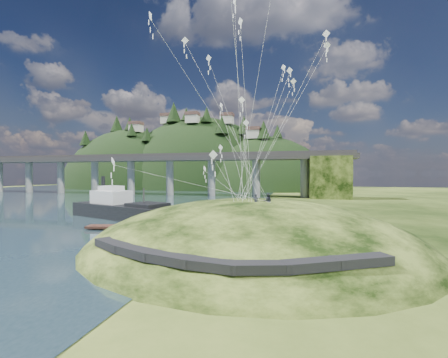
# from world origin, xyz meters

# --- Properties ---
(ground) EXTENTS (320.00, 320.00, 0.00)m
(ground) POSITION_xyz_m (0.00, 0.00, 0.00)
(ground) COLOR black
(ground) RESTS_ON ground
(grass_hill) EXTENTS (36.00, 32.00, 13.00)m
(grass_hill) POSITION_xyz_m (8.00, 2.00, -1.50)
(grass_hill) COLOR black
(grass_hill) RESTS_ON ground
(footpath) EXTENTS (22.29, 5.84, 0.83)m
(footpath) POSITION_xyz_m (7.46, -9.74, 2.08)
(footpath) COLOR black
(footpath) RESTS_ON ground
(bridge) EXTENTS (160.00, 11.00, 15.00)m
(bridge) POSITION_xyz_m (-26.46, 70.07, 9.70)
(bridge) COLOR #2D2B2B
(bridge) RESTS_ON ground
(far_ridge) EXTENTS (153.00, 70.00, 94.50)m
(far_ridge) POSITION_xyz_m (-43.58, 122.17, -7.44)
(far_ridge) COLOR black
(far_ridge) RESTS_ON ground
(work_barge) EXTENTS (21.22, 12.19, 7.19)m
(work_barge) POSITION_xyz_m (-17.05, 16.55, 1.80)
(work_barge) COLOR black
(work_barge) RESTS_ON ground
(wooden_dock) EXTENTS (12.47, 4.66, 0.88)m
(wooden_dock) POSITION_xyz_m (-9.34, 7.65, 0.39)
(wooden_dock) COLOR #361C16
(wooden_dock) RESTS_ON ground
(kite_flyers) EXTENTS (1.80, 1.01, 1.64)m
(kite_flyers) POSITION_xyz_m (9.51, 0.25, 5.74)
(kite_flyers) COLOR #252831
(kite_flyers) RESTS_ON ground
(kite_swarm) EXTENTS (19.86, 18.29, 20.04)m
(kite_swarm) POSITION_xyz_m (6.22, 3.95, 18.26)
(kite_swarm) COLOR white
(kite_swarm) RESTS_ON ground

